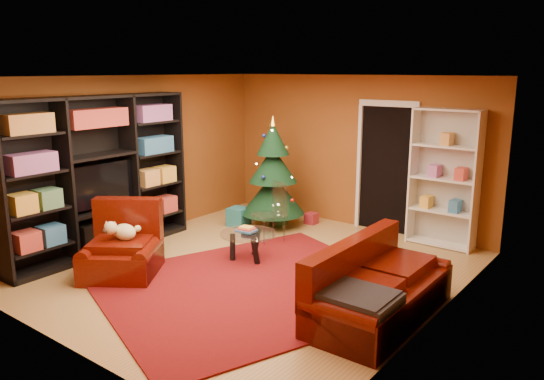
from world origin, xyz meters
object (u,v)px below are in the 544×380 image
Objects in this scene: christmas_tree at (273,173)px; gift_box_green at (278,218)px; armchair at (121,247)px; coffee_table at (248,246)px; gift_box_teal at (238,217)px; gift_box_red at (311,218)px; dog at (125,232)px; rug at (253,287)px; acrylic_chair at (269,215)px; white_bookshelf at (444,179)px; sofa at (381,281)px; media_unit at (98,176)px.

gift_box_green is (0.02, 0.13, -0.82)m from christmas_tree.
armchair is 1.76m from coffee_table.
gift_box_teal reaches higher than gift_box_red.
dog reaches higher than gift_box_teal.
acrylic_chair is at bearing 121.69° from rug.
coffee_table is (0.97, 1.46, -0.18)m from armchair.
gift_box_red is at bearing 44.72° from dog.
gift_box_teal is 1.67× the size of gift_box_red.
sofa is (0.38, -2.83, -0.63)m from white_bookshelf.
armchair is (-1.65, -0.74, 0.39)m from rug.
media_unit is 1.52× the size of sofa.
sofa reaches higher than armchair.
gift_box_red is at bearing 49.70° from christmas_tree.
coffee_table is (0.76, -1.58, -0.73)m from christmas_tree.
coffee_table reaches higher than gift_box_teal.
media_unit is 2.43m from coffee_table.
white_bookshelf is at bearing 13.43° from gift_box_green.
dog is at bearing -94.01° from gift_box_green.
gift_box_teal is at bearing -136.63° from gift_box_green.
christmas_tree is 3.10m from armchair.
gift_box_teal is at bearing 61.68° from dog.
sofa reaches higher than gift_box_red.
christmas_tree is (1.22, 2.62, -0.22)m from media_unit.
media_unit is at bearing -173.17° from rug.
gift_box_green is 1.00m from acrylic_chair.
gift_box_green is 0.30× the size of acrylic_chair.
christmas_tree is at bearing -99.59° from gift_box_green.
media_unit is 3.54× the size of acrylic_chair.
media_unit is 2.64m from acrylic_chair.
white_bookshelf is at bearing 50.56° from coffee_table.
white_bookshelf is 4.84m from armchair.
christmas_tree is 1.10m from gift_box_red.
media_unit is at bearing 97.10° from sofa.
media_unit is 1.23m from dog.
gift_box_green is at bearing -136.86° from gift_box_red.
coffee_table is (-1.94, -2.35, -0.85)m from white_bookshelf.
armchair is 0.21m from dog.
white_bookshelf reaches higher than sofa.
rug is 1.18× the size of media_unit.
armchair is 2.42m from acrylic_chair.
sofa is at bearing -33.87° from christmas_tree.
gift_box_red is (-0.99, 2.84, 0.09)m from rug.
media_unit reaches higher than sofa.
armchair is (-0.21, -3.04, -0.55)m from christmas_tree.
acrylic_chair is (0.95, -0.36, 0.27)m from gift_box_teal.
armchair is at bearing -93.91° from christmas_tree.
media_unit is at bearing -114.30° from gift_box_green.
armchair is (0.28, -2.69, 0.23)m from gift_box_teal.
white_bookshelf is at bearing 19.41° from gift_box_teal.
gift_box_red is 1.29m from acrylic_chair.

